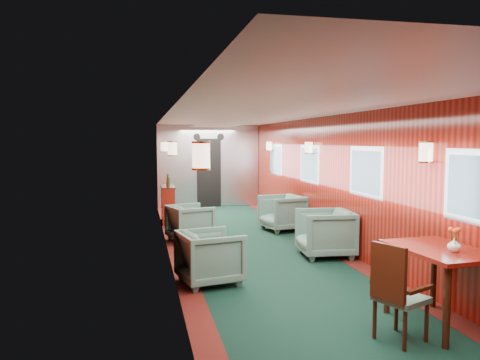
# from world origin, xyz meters

# --- Properties ---
(room) EXTENTS (12.00, 12.10, 2.40)m
(room) POSITION_xyz_m (0.00, 0.00, 1.63)
(room) COLOR black
(room) RESTS_ON ground
(bulkhead) EXTENTS (2.98, 0.17, 2.39)m
(bulkhead) POSITION_xyz_m (0.00, 5.91, 1.18)
(bulkhead) COLOR silver
(bulkhead) RESTS_ON ground
(windows_right) EXTENTS (0.02, 8.60, 0.80)m
(windows_right) POSITION_xyz_m (1.49, 0.25, 1.45)
(windows_right) COLOR #A7A8AE
(windows_right) RESTS_ON ground
(wall_sconces) EXTENTS (2.97, 7.97, 0.25)m
(wall_sconces) POSITION_xyz_m (0.00, 0.57, 1.79)
(wall_sconces) COLOR #F9E7C2
(wall_sconces) RESTS_ON ground
(dining_table) EXTENTS (0.85, 1.16, 0.83)m
(dining_table) POSITION_xyz_m (1.09, -3.48, 0.69)
(dining_table) COLOR maroon
(dining_table) RESTS_ON ground
(side_chair) EXTENTS (0.56, 0.57, 0.97)m
(side_chair) POSITION_xyz_m (0.42, -3.76, 0.53)
(side_chair) COLOR #1F4941
(side_chair) RESTS_ON ground
(credenza) EXTENTS (0.31, 0.98, 1.15)m
(credenza) POSITION_xyz_m (-1.34, 3.38, 0.45)
(credenza) COLOR maroon
(credenza) RESTS_ON ground
(flower_vase) EXTENTS (0.17, 0.17, 0.14)m
(flower_vase) POSITION_xyz_m (1.12, -3.64, 0.89)
(flower_vase) COLOR white
(flower_vase) RESTS_ON dining_table
(armchair_left_near) EXTENTS (0.94, 0.92, 0.73)m
(armchair_left_near) POSITION_xyz_m (-1.04, -1.53, 0.36)
(armchair_left_near) COLOR #1F4941
(armchair_left_near) RESTS_ON ground
(armchair_left_far) EXTENTS (0.97, 0.95, 0.70)m
(armchair_left_far) POSITION_xyz_m (-1.02, 1.26, 0.35)
(armchair_left_far) COLOR #1F4941
(armchair_left_far) RESTS_ON ground
(armchair_right_near) EXTENTS (0.94, 0.92, 0.79)m
(armchair_right_near) POSITION_xyz_m (1.06, -0.46, 0.40)
(armchair_right_near) COLOR #1F4941
(armchair_right_near) RESTS_ON ground
(armchair_right_far) EXTENTS (1.00, 0.98, 0.77)m
(armchair_right_far) POSITION_xyz_m (1.03, 1.87, 0.39)
(armchair_right_far) COLOR #1F4941
(armchair_right_far) RESTS_ON ground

